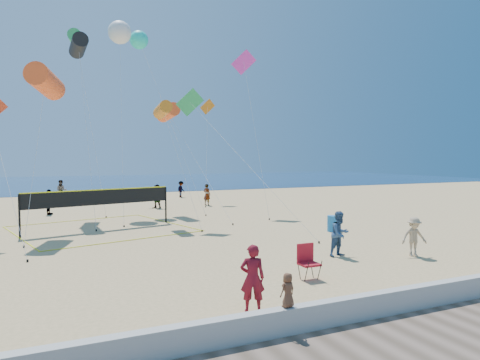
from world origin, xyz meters
name	(u,v)px	position (x,y,z in m)	size (l,w,h in m)	color
ground	(242,294)	(0.00, 0.00, 0.00)	(120.00, 120.00, 0.00)	tan
ocean	(82,182)	(0.00, 62.00, 0.01)	(140.00, 50.00, 0.03)	navy
seawall	(297,319)	(0.00, -3.00, 0.30)	(32.00, 0.30, 0.60)	#ADACA8
woman	(252,278)	(-0.36, -1.43, 0.87)	(0.64, 0.42, 1.75)	maroon
toddler	(288,290)	(-0.24, -2.98, 0.99)	(0.38, 0.25, 0.78)	brown
bystander_a	(340,234)	(5.55, 2.69, 0.91)	(0.88, 0.69, 1.81)	#2F4E76
bystander_b	(414,237)	(8.28, 1.47, 0.79)	(1.02, 0.58, 1.57)	tan
far_person_0	(49,202)	(-5.04, 21.17, 0.88)	(1.03, 0.43, 1.77)	gray
far_person_1	(157,196)	(2.70, 21.91, 0.93)	(1.73, 0.55, 1.87)	gray
far_person_2	(207,195)	(6.95, 22.19, 0.89)	(0.65, 0.43, 1.78)	gray
far_person_3	(61,191)	(-3.96, 30.76, 0.96)	(0.94, 0.73, 1.93)	gray
far_person_4	(181,189)	(7.08, 30.11, 0.81)	(1.04, 0.60, 1.61)	gray
camp_chair	(307,259)	(2.59, 0.53, 0.65)	(0.62, 0.76, 1.26)	#A41220
trash_barrel	(333,224)	(8.81, 7.56, 0.42)	(0.56, 0.56, 0.85)	#1C70BA
volleyball_net	(100,202)	(-2.46, 13.45, 1.51)	(10.06, 9.95, 2.22)	black
kite_0	(45,82)	(-5.08, 13.79, 7.94)	(2.11, 5.72, 8.75)	#FA5420
kite_1	(78,46)	(-3.02, 19.45, 11.37)	(1.13, 7.88, 12.04)	black
kite_2	(163,110)	(1.25, 14.08, 6.79)	(1.53, 4.74, 7.30)	orange
kite_4	(196,109)	(2.87, 12.70, 6.80)	(4.50, 8.20, 8.05)	green
kite_5	(245,69)	(8.30, 17.64, 10.48)	(1.81, 5.55, 11.95)	#F53BBB
kite_6	(120,32)	(0.02, 21.86, 13.23)	(2.11, 9.14, 14.08)	white
kite_7	(139,40)	(1.57, 22.50, 13.01)	(3.97, 7.21, 13.73)	#1DD9C3
kite_8	(77,40)	(-2.96, 21.97, 12.34)	(2.09, 5.14, 12.95)	green
kite_9	(207,113)	(8.06, 25.03, 7.95)	(2.57, 4.54, 9.26)	orange
kite_10	(168,113)	(2.95, 19.24, 7.21)	(2.51, 8.76, 7.85)	#FA5420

